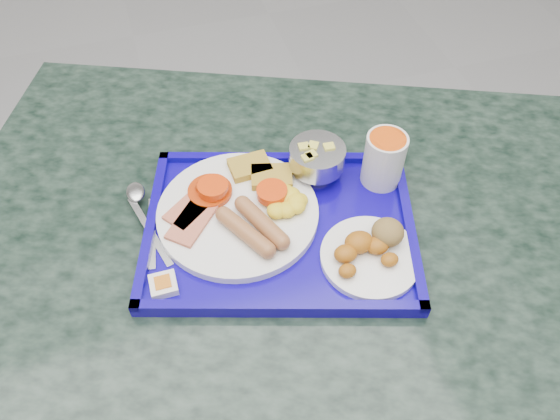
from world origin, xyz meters
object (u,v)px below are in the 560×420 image
bread_plate (372,250)px  juice_cup (384,158)px  main_plate (244,208)px  table (308,299)px  tray (280,228)px  fruit_bowl (317,158)px

bread_plate → juice_cup: (0.08, 0.14, 0.03)m
main_plate → juice_cup: bearing=1.4°
table → tray: size_ratio=2.89×
table → tray: 0.21m
table → bread_plate: bread_plate is taller
main_plate → fruit_bowl: (0.14, 0.05, 0.03)m
table → juice_cup: 0.31m
main_plate → table: bearing=-35.1°
main_plate → tray: bearing=-41.4°
table → tray: tray is taller
table → main_plate: 0.25m
bread_plate → fruit_bowl: 0.19m
tray → juice_cup: 0.21m
main_plate → juice_cup: 0.24m
table → main_plate: (-0.10, 0.07, 0.22)m
tray → fruit_bowl: (0.09, 0.09, 0.05)m
tray → main_plate: bearing=138.6°
bread_plate → juice_cup: bearing=61.2°
fruit_bowl → juice_cup: bearing=-21.7°
main_plate → juice_cup: (0.24, 0.01, 0.04)m
table → main_plate: bearing=144.9°
main_plate → juice_cup: juice_cup is taller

